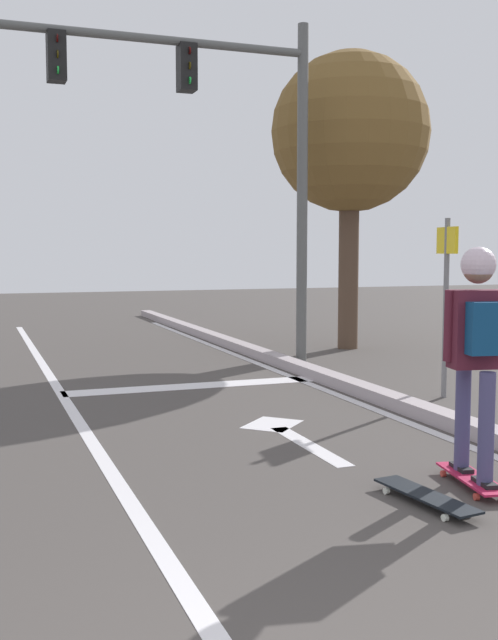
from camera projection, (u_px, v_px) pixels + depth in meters
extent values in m
cube|color=silver|center=(80.00, 424.00, 7.34)|extent=(0.12, 20.00, 0.01)
cube|color=silver|center=(358.00, 403.00, 8.37)|extent=(0.12, 20.00, 0.01)
cube|color=silver|center=(192.00, 386.00, 9.40)|extent=(3.17, 0.40, 0.01)
cube|color=silver|center=(309.00, 445.00, 6.54)|extent=(0.16, 1.40, 0.01)
cube|color=silver|center=(272.00, 424.00, 7.33)|extent=(0.71, 0.71, 0.01)
cube|color=#A5989B|center=(378.00, 395.00, 8.45)|extent=(0.24, 24.00, 0.14)
cube|color=#B2193E|center=(473.00, 478.00, 5.37)|extent=(0.36, 0.82, 0.02)
cube|color=#B2B2B7|center=(456.00, 469.00, 5.64)|extent=(0.18, 0.08, 0.01)
cylinder|color=#C73E34|center=(443.00, 474.00, 5.63)|extent=(0.04, 0.05, 0.05)
cylinder|color=#C73E34|center=(469.00, 472.00, 5.66)|extent=(0.04, 0.05, 0.05)
cube|color=#B2B2B7|center=(491.00, 492.00, 5.11)|extent=(0.18, 0.08, 0.01)
cylinder|color=#C73E34|center=(476.00, 497.00, 5.10)|extent=(0.04, 0.05, 0.05)
cylinder|color=#45426D|center=(463.00, 417.00, 5.52)|extent=(0.11, 0.11, 0.78)
cube|color=black|center=(461.00, 467.00, 5.55)|extent=(0.13, 0.25, 0.03)
cylinder|color=#45426D|center=(486.00, 429.00, 5.16)|extent=(0.11, 0.11, 0.78)
cube|color=black|center=(485.00, 482.00, 5.19)|extent=(0.13, 0.25, 0.03)
cube|color=#511928|center=(477.00, 329.00, 5.28)|extent=(0.39, 0.25, 0.55)
cylinder|color=#511928|center=(449.00, 326.00, 5.27)|extent=(0.07, 0.07, 0.50)
sphere|color=#87624E|center=(478.00, 268.00, 5.24)|extent=(0.22, 0.22, 0.22)
sphere|color=silver|center=(478.00, 264.00, 5.24)|extent=(0.24, 0.24, 0.24)
cube|color=navy|center=(486.00, 328.00, 5.14)|extent=(0.28, 0.19, 0.36)
cube|color=black|center=(426.00, 495.00, 5.00)|extent=(0.31, 0.89, 0.02)
cube|color=#B2B2B7|center=(398.00, 485.00, 5.27)|extent=(0.17, 0.07, 0.01)
cylinder|color=silver|center=(386.00, 491.00, 5.22)|extent=(0.04, 0.05, 0.04)
cylinder|color=silver|center=(408.00, 487.00, 5.31)|extent=(0.04, 0.05, 0.04)
cube|color=#B2B2B7|center=(457.00, 511.00, 4.74)|extent=(0.17, 0.07, 0.01)
cylinder|color=silver|center=(445.00, 518.00, 4.70)|extent=(0.04, 0.05, 0.04)
cylinder|color=silver|center=(468.00, 513.00, 4.79)|extent=(0.04, 0.05, 0.04)
cylinder|color=#5B5C5B|center=(302.00, 196.00, 11.32)|extent=(0.16, 0.16, 4.99)
cylinder|color=#5B5C5B|center=(123.00, 36.00, 10.22)|extent=(5.32, 0.12, 0.12)
cube|color=black|center=(187.00, 68.00, 10.55)|extent=(0.24, 0.28, 0.64)
cylinder|color=#3A0605|center=(190.00, 51.00, 10.39)|extent=(0.02, 0.10, 0.10)
cylinder|color=#3C3106|center=(190.00, 66.00, 10.41)|extent=(0.02, 0.10, 0.10)
cylinder|color=green|center=(190.00, 80.00, 10.43)|extent=(0.02, 0.10, 0.10)
cube|color=black|center=(56.00, 57.00, 9.95)|extent=(0.24, 0.28, 0.64)
cylinder|color=#3A0605|center=(57.00, 38.00, 9.79)|extent=(0.02, 0.10, 0.10)
cylinder|color=#3C3106|center=(58.00, 54.00, 9.81)|extent=(0.02, 0.10, 0.10)
cylinder|color=green|center=(58.00, 70.00, 9.82)|extent=(0.02, 0.10, 0.10)
cylinder|color=slate|center=(446.00, 309.00, 8.60)|extent=(0.06, 0.06, 2.04)
cube|color=yellow|center=(447.00, 240.00, 8.53)|extent=(0.10, 0.44, 0.30)
cylinder|color=brown|center=(349.00, 265.00, 12.94)|extent=(0.34, 0.34, 2.86)
sphere|color=brown|center=(350.00, 132.00, 12.73)|extent=(2.67, 2.67, 2.67)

